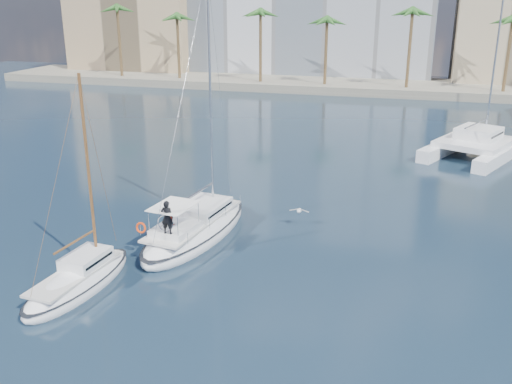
% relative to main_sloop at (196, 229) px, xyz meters
% --- Properties ---
extents(ground, '(160.00, 160.00, 0.00)m').
position_rel_main_sloop_xyz_m(ground, '(4.51, -1.46, -0.51)').
color(ground, black).
rests_on(ground, ground).
extents(quay, '(120.00, 14.00, 1.20)m').
position_rel_main_sloop_xyz_m(quay, '(4.51, 59.54, 0.09)').
color(quay, gray).
rests_on(quay, ground).
extents(building_tan_left, '(22.00, 14.00, 22.00)m').
position_rel_main_sloop_xyz_m(building_tan_left, '(-37.49, 67.54, 10.49)').
color(building_tan_left, tan).
rests_on(building_tan_left, ground).
extents(palm_left, '(3.60, 3.60, 12.30)m').
position_rel_main_sloop_xyz_m(palm_left, '(-29.49, 55.54, 9.77)').
color(palm_left, brown).
rests_on(palm_left, ground).
extents(palm_centre, '(3.60, 3.60, 12.30)m').
position_rel_main_sloop_xyz_m(palm_centre, '(4.51, 55.54, 9.77)').
color(palm_centre, brown).
rests_on(palm_centre, ground).
extents(main_sloop, '(4.78, 10.99, 15.78)m').
position_rel_main_sloop_xyz_m(main_sloop, '(0.00, 0.00, 0.00)').
color(main_sloop, white).
rests_on(main_sloop, ground).
extents(small_sloop, '(3.03, 7.75, 10.87)m').
position_rel_main_sloop_xyz_m(small_sloop, '(-3.16, -7.42, -0.10)').
color(small_sloop, white).
rests_on(small_sloop, ground).
extents(catamaran, '(10.41, 13.39, 17.48)m').
position_rel_main_sloop_xyz_m(catamaran, '(17.35, 24.17, 0.64)').
color(catamaran, white).
rests_on(catamaran, ground).
extents(seagull, '(1.24, 0.53, 0.23)m').
position_rel_main_sloop_xyz_m(seagull, '(5.53, 3.35, 0.53)').
color(seagull, silver).
rests_on(seagull, ground).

